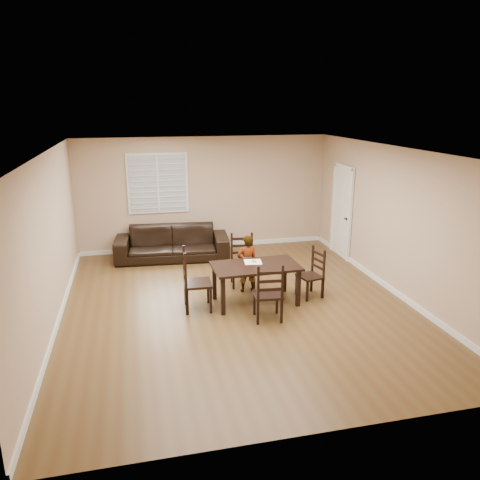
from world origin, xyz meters
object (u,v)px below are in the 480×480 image
object	(u,v)px
dining_table	(256,270)
child	(247,264)
chair_far	(269,296)
donut	(254,261)
sofa	(172,243)
chair_near	(242,261)
chair_left	(190,282)
chair_right	(315,274)

from	to	relation	value
dining_table	child	xyz separation A→B (m)	(-0.02, 0.55, -0.07)
chair_far	donut	xyz separation A→B (m)	(-0.00, 0.98, 0.28)
dining_table	chair_far	world-z (taller)	chair_far
dining_table	child	size ratio (longest dim) A/B	1.40
dining_table	chair_far	distance (m)	0.83
donut	sofa	distance (m)	2.94
chair_near	chair_left	distance (m)	1.53
donut	dining_table	bearing A→B (deg)	-94.23
donut	sofa	xyz separation A→B (m)	(-1.24, 2.64, -0.36)
sofa	chair_right	bearing A→B (deg)	-44.39
child	chair_far	bearing A→B (deg)	86.71
dining_table	chair_right	bearing A→B (deg)	1.07
chair_far	chair_left	xyz separation A→B (m)	(-1.18, 0.78, 0.05)
chair_left	donut	size ratio (longest dim) A/B	12.02
chair_near	chair_far	xyz separation A→B (m)	(0.03, -1.78, -0.01)
dining_table	chair_far	size ratio (longest dim) A/B	1.55
chair_far	donut	bearing A→B (deg)	-84.24
child	chair_near	bearing A→B (deg)	-95.27
chair_near	donut	bearing A→B (deg)	-80.85
sofa	dining_table	bearing A→B (deg)	-61.66
chair_right	donut	distance (m)	1.18
child	donut	size ratio (longest dim) A/B	12.08
chair_left	sofa	world-z (taller)	chair_left
chair_far	chair_right	bearing A→B (deg)	-136.67
chair_left	child	world-z (taller)	child
chair_far	chair_left	world-z (taller)	chair_left
chair_right	child	bearing A→B (deg)	-125.75
dining_table	sofa	bearing A→B (deg)	111.41
chair_right	sofa	distance (m)	3.63
chair_right	chair_near	bearing A→B (deg)	-141.23
chair_right	chair_left	bearing A→B (deg)	-100.90
chair_far	chair_right	xyz separation A→B (m)	(1.13, 0.87, -0.04)
chair_near	chair_left	bearing A→B (deg)	-131.94
child	donut	world-z (taller)	child
chair_left	chair_right	distance (m)	2.32
donut	chair_near	bearing A→B (deg)	92.05
child	chair_left	bearing A→B (deg)	21.96
donut	sofa	world-z (taller)	donut
chair_near	sofa	xyz separation A→B (m)	(-1.21, 1.84, -0.09)
dining_table	chair_left	world-z (taller)	chair_left
child	chair_right	bearing A→B (deg)	152.77
chair_far	donut	world-z (taller)	chair_far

